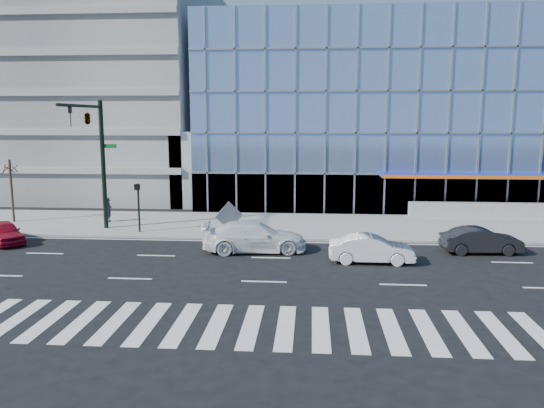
{
  "coord_description": "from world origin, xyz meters",
  "views": [
    {
      "loc": [
        2.02,
        -26.24,
        7.1
      ],
      "look_at": [
        -0.17,
        3.0,
        2.31
      ],
      "focal_mm": 35.0,
      "sensor_mm": 36.0,
      "label": 1
    }
  ],
  "objects": [
    {
      "name": "tilted_panel",
      "position": [
        -3.05,
        5.78,
        1.07
      ],
      "size": [
        1.65,
        0.92,
        1.84
      ],
      "primitive_type": "cube",
      "rotation": [
        0.0,
        0.78,
        0.49
      ],
      "color": "gray",
      "rests_on": "sidewalk"
    },
    {
      "name": "ped_signal_post",
      "position": [
        -8.5,
        4.94,
        2.14
      ],
      "size": [
        0.3,
        0.33,
        3.0
      ],
      "color": "black",
      "rests_on": "sidewalk"
    },
    {
      "name": "ramp_block",
      "position": [
        -6.0,
        18.0,
        3.0
      ],
      "size": [
        6.0,
        8.0,
        6.0
      ],
      "primitive_type": "cube",
      "color": "gray",
      "rests_on": "ground"
    },
    {
      "name": "white_sedan",
      "position": [
        5.02,
        -0.47,
        0.69
      ],
      "size": [
        4.19,
        1.51,
        1.38
      ],
      "primitive_type": "imported",
      "rotation": [
        0.0,
        0.0,
        1.56
      ],
      "color": "white",
      "rests_on": "ground"
    },
    {
      "name": "pedestrian",
      "position": [
        -11.57,
        7.98,
        0.97
      ],
      "size": [
        0.48,
        0.65,
        1.65
      ],
      "primitive_type": "imported",
      "rotation": [
        0.0,
        0.0,
        1.72
      ],
      "color": "black",
      "rests_on": "sidewalk"
    },
    {
      "name": "traffic_signal",
      "position": [
        -11.0,
        4.57,
        6.16
      ],
      "size": [
        1.14,
        5.74,
        8.0
      ],
      "color": "black",
      "rests_on": "sidewalk"
    },
    {
      "name": "parking_garage",
      "position": [
        -20.0,
        26.0,
        10.0
      ],
      "size": [
        24.0,
        24.0,
        20.0
      ],
      "primitive_type": "cube",
      "color": "gray",
      "rests_on": "ground"
    },
    {
      "name": "tower_backdrop",
      "position": [
        -30.0,
        70.0,
        24.0
      ],
      "size": [
        14.0,
        14.0,
        48.0
      ],
      "primitive_type": "cube",
      "color": "gray",
      "rests_on": "ground"
    },
    {
      "name": "dark_sedan",
      "position": [
        11.02,
        1.8,
        0.68
      ],
      "size": [
        4.23,
        1.71,
        1.37
      ],
      "primitive_type": "imported",
      "rotation": [
        0.0,
        0.0,
        1.63
      ],
      "color": "black",
      "rests_on": "ground"
    },
    {
      "name": "ground",
      "position": [
        0.0,
        0.0,
        0.0
      ],
      "size": [
        160.0,
        160.0,
        0.0
      ],
      "primitive_type": "plane",
      "color": "black",
      "rests_on": "ground"
    },
    {
      "name": "sidewalk",
      "position": [
        0.0,
        8.0,
        0.07
      ],
      "size": [
        120.0,
        8.0,
        0.15
      ],
      "primitive_type": "cube",
      "color": "gray",
      "rests_on": "ground"
    },
    {
      "name": "street_tree_near",
      "position": [
        -18.0,
        7.5,
        3.78
      ],
      "size": [
        1.1,
        1.1,
        4.23
      ],
      "color": "#332319",
      "rests_on": "sidewalk"
    },
    {
      "name": "theatre_building",
      "position": [
        14.0,
        26.0,
        7.5
      ],
      "size": [
        42.0,
        26.0,
        15.0
      ],
      "primitive_type": "cube",
      "color": "#7B9BCE",
      "rests_on": "ground"
    },
    {
      "name": "white_suv",
      "position": [
        -0.98,
        1.27,
        0.8
      ],
      "size": [
        5.77,
        2.92,
        1.61
      ],
      "primitive_type": "imported",
      "rotation": [
        0.0,
        0.0,
        1.69
      ],
      "color": "white",
      "rests_on": "ground"
    },
    {
      "name": "red_sedan",
      "position": [
        -15.4,
        2.04,
        0.64
      ],
      "size": [
        3.73,
        3.69,
        1.27
      ],
      "primitive_type": "imported",
      "rotation": [
        0.0,
        0.0,
        0.8
      ],
      "color": "#A10C22",
      "rests_on": "ground"
    }
  ]
}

